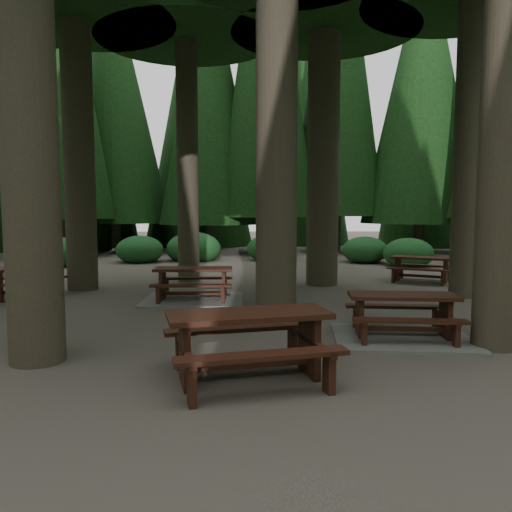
{
  "coord_description": "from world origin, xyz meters",
  "views": [
    {
      "loc": [
        0.08,
        -9.98,
        2.14
      ],
      "look_at": [
        0.42,
        1.24,
        1.1
      ],
      "focal_mm": 35.0,
      "sensor_mm": 36.0,
      "label": 1
    }
  ],
  "objects_px": {
    "picnic_table_a": "(402,324)",
    "picnic_table_b": "(19,277)",
    "picnic_table_e": "(249,335)",
    "picnic_table_c": "(193,290)",
    "picnic_table_d": "(421,265)"
  },
  "relations": [
    {
      "from": "picnic_table_a",
      "to": "picnic_table_c",
      "type": "relative_size",
      "value": 1.04
    },
    {
      "from": "picnic_table_a",
      "to": "picnic_table_e",
      "type": "xyz_separation_m",
      "value": [
        -2.57,
        -1.92,
        0.32
      ]
    },
    {
      "from": "picnic_table_e",
      "to": "picnic_table_d",
      "type": "bearing_deg",
      "value": 45.4
    },
    {
      "from": "picnic_table_a",
      "to": "picnic_table_b",
      "type": "relative_size",
      "value": 1.1
    },
    {
      "from": "picnic_table_b",
      "to": "picnic_table_c",
      "type": "bearing_deg",
      "value": -71.48
    },
    {
      "from": "picnic_table_a",
      "to": "picnic_table_d",
      "type": "relative_size",
      "value": 1.11
    },
    {
      "from": "picnic_table_c",
      "to": "picnic_table_e",
      "type": "xyz_separation_m",
      "value": [
        1.22,
        -5.56,
        0.31
      ]
    },
    {
      "from": "picnic_table_a",
      "to": "picnic_table_e",
      "type": "relative_size",
      "value": 1.04
    },
    {
      "from": "picnic_table_c",
      "to": "picnic_table_e",
      "type": "bearing_deg",
      "value": -77.05
    },
    {
      "from": "picnic_table_c",
      "to": "picnic_table_b",
      "type": "bearing_deg",
      "value": 172.01
    },
    {
      "from": "picnic_table_b",
      "to": "picnic_table_e",
      "type": "height_order",
      "value": "picnic_table_e"
    },
    {
      "from": "picnic_table_a",
      "to": "picnic_table_d",
      "type": "distance_m",
      "value": 7.12
    },
    {
      "from": "picnic_table_b",
      "to": "picnic_table_d",
      "type": "distance_m",
      "value": 11.08
    },
    {
      "from": "picnic_table_b",
      "to": "picnic_table_d",
      "type": "xyz_separation_m",
      "value": [
        10.84,
        2.3,
        -0.01
      ]
    },
    {
      "from": "picnic_table_a",
      "to": "picnic_table_c",
      "type": "height_order",
      "value": "picnic_table_c"
    }
  ]
}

